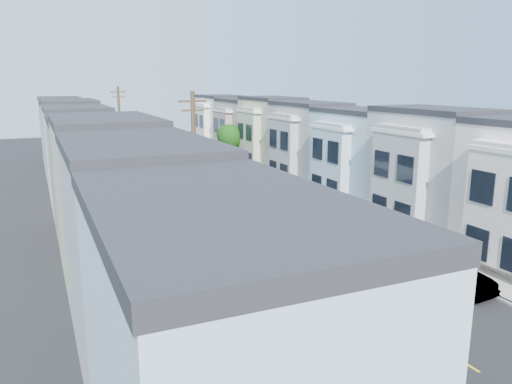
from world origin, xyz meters
The scene contains 26 objects.
ground centered at (0.00, 0.00, 0.00)m, with size 160.00×160.00×0.00m, color black.
road_slab centered at (0.00, 15.00, 0.01)m, with size 12.00×70.00×0.02m, color black.
curb_left centered at (-6.05, 15.00, 0.07)m, with size 0.30×70.00×0.15m, color gray.
curb_right centered at (6.05, 15.00, 0.07)m, with size 0.30×70.00×0.15m, color gray.
sidewalk_left centered at (-7.35, 15.00, 0.07)m, with size 2.60×70.00×0.15m, color gray.
sidewalk_right centered at (7.35, 15.00, 0.07)m, with size 2.60×70.00×0.15m, color gray.
centerline centered at (0.00, 15.00, 0.00)m, with size 0.12×70.00×0.01m, color gold.
townhouse_row_left centered at (-11.15, 15.00, 0.00)m, with size 5.00×70.00×8.50m, color silver.
townhouse_row_right centered at (11.15, 15.00, 0.00)m, with size 5.00×70.00×8.50m, color silver.
tree_a centered at (-6.30, -14.84, 4.65)m, with size 4.70×4.70×7.02m.
tree_b centered at (-6.30, -5.11, 4.92)m, with size 4.70×4.70×7.29m.
tree_c centered at (-6.30, 6.86, 5.06)m, with size 4.70×4.70×7.43m.
tree_d centered at (-6.30, 19.40, 5.15)m, with size 4.70×4.70×7.52m.
tree_e centered at (-6.30, 31.02, 4.84)m, with size 4.60×4.60×7.17m.
tree_far_r centered at (6.89, 30.91, 4.04)m, with size 3.10×3.10×5.64m.
utility_pole_near centered at (-6.30, 2.00, 5.15)m, with size 1.60×0.26×10.00m.
utility_pole_far centered at (-6.30, 28.00, 5.15)m, with size 1.60×0.26×10.00m.
fedex_truck centered at (1.21, 10.89, 1.85)m, with size 2.66×6.90×3.31m.
lead_sedan centered at (2.21, 21.50, 0.73)m, with size 1.54×4.37×1.46m, color black.
parked_left_b centered at (-4.90, -6.45, 0.68)m, with size 1.91×4.54×1.36m, color #0C0842.
parked_left_c centered at (-4.90, -0.75, 0.63)m, with size 1.49×3.89×1.26m, color silver.
parked_left_d centered at (-4.90, 11.89, 0.65)m, with size 1.53×3.99×1.29m, color #590919.
parked_right_a centered at (4.90, -6.71, 0.77)m, with size 1.63×4.61×1.54m, color slate.
parked_right_b centered at (4.90, -2.67, 0.73)m, with size 2.43×5.27×1.47m, color #BDBDBD.
parked_right_c centered at (4.90, 19.20, 0.73)m, with size 1.55×4.38×1.46m, color black.
parked_right_d centered at (4.90, 26.16, 0.72)m, with size 1.70×4.45×1.44m, color black.
Camera 1 is at (-14.48, -25.02, 10.70)m, focal length 35.00 mm.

